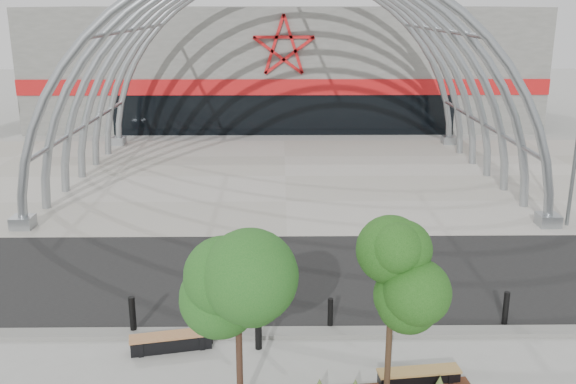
{
  "coord_description": "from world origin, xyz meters",
  "views": [
    {
      "loc": [
        -0.23,
        -15.06,
        8.21
      ],
      "look_at": [
        0.0,
        4.0,
        2.6
      ],
      "focal_mm": 40.0,
      "sensor_mm": 36.0,
      "label": 1
    }
  ],
  "objects_px": {
    "street_tree_0": "(237,276)",
    "signal_pole": "(575,159)",
    "street_tree_1": "(392,278)",
    "bollard_2": "(258,329)",
    "bench_1": "(419,378)",
    "bench_0": "(171,342)"
  },
  "relations": [
    {
      "from": "signal_pole",
      "to": "bench_0",
      "type": "distance_m",
      "value": 16.59
    },
    {
      "from": "street_tree_1",
      "to": "bollard_2",
      "type": "xyz_separation_m",
      "value": [
        -2.85,
        2.04,
        -2.27
      ]
    },
    {
      "from": "street_tree_0",
      "to": "street_tree_1",
      "type": "distance_m",
      "value": 3.19
    },
    {
      "from": "bench_0",
      "to": "bollard_2",
      "type": "height_order",
      "value": "bollard_2"
    },
    {
      "from": "bench_1",
      "to": "bollard_2",
      "type": "bearing_deg",
      "value": 155.65
    },
    {
      "from": "street_tree_1",
      "to": "bollard_2",
      "type": "height_order",
      "value": "street_tree_1"
    },
    {
      "from": "street_tree_0",
      "to": "bench_0",
      "type": "relative_size",
      "value": 2.08
    },
    {
      "from": "street_tree_1",
      "to": "bollard_2",
      "type": "relative_size",
      "value": 3.65
    },
    {
      "from": "bench_0",
      "to": "street_tree_1",
      "type": "bearing_deg",
      "value": -21.9
    },
    {
      "from": "bench_0",
      "to": "bench_1",
      "type": "bearing_deg",
      "value": -15.57
    },
    {
      "from": "bollard_2",
      "to": "street_tree_1",
      "type": "bearing_deg",
      "value": -35.64
    },
    {
      "from": "signal_pole",
      "to": "street_tree_0",
      "type": "bearing_deg",
      "value": -135.85
    },
    {
      "from": "bench_1",
      "to": "bollard_2",
      "type": "xyz_separation_m",
      "value": [
        -3.63,
        1.64,
        0.34
      ]
    },
    {
      "from": "street_tree_1",
      "to": "bench_0",
      "type": "relative_size",
      "value": 1.89
    },
    {
      "from": "street_tree_0",
      "to": "bench_1",
      "type": "bearing_deg",
      "value": 12.7
    },
    {
      "from": "street_tree_1",
      "to": "bench_1",
      "type": "height_order",
      "value": "street_tree_1"
    },
    {
      "from": "bollard_2",
      "to": "bench_0",
      "type": "bearing_deg",
      "value": -179.14
    },
    {
      "from": "signal_pole",
      "to": "bollard_2",
      "type": "height_order",
      "value": "signal_pole"
    },
    {
      "from": "signal_pole",
      "to": "street_tree_1",
      "type": "height_order",
      "value": "signal_pole"
    },
    {
      "from": "signal_pole",
      "to": "street_tree_1",
      "type": "xyz_separation_m",
      "value": [
        -8.72,
        -11.03,
        0.16
      ]
    },
    {
      "from": "street_tree_0",
      "to": "signal_pole",
      "type": "bearing_deg",
      "value": 44.15
    },
    {
      "from": "street_tree_0",
      "to": "bench_1",
      "type": "relative_size",
      "value": 2.25
    }
  ]
}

